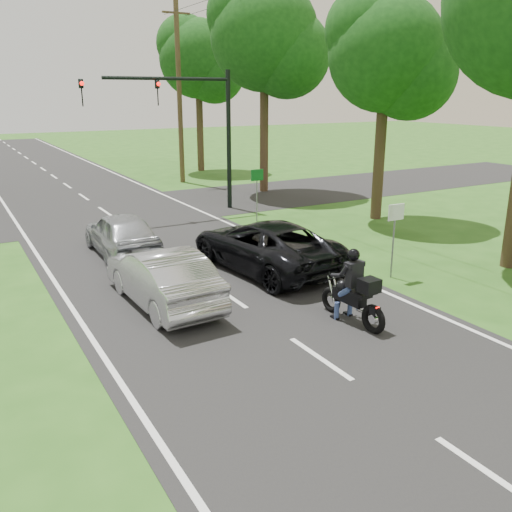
{
  "coord_description": "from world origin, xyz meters",
  "views": [
    {
      "loc": [
        -5.92,
        -7.75,
        5.04
      ],
      "look_at": [
        0.27,
        3.0,
        1.3
      ],
      "focal_mm": 38.0,
      "sensor_mm": 36.0,
      "label": 1
    }
  ],
  "objects_px": {
    "silver_sedan": "(162,277)",
    "silver_suv": "(121,233)",
    "motorcycle_rider": "(354,294)",
    "utility_pole_far": "(179,92)",
    "sign_white": "(395,223)",
    "sign_green": "(257,182)",
    "traffic_signal": "(189,115)",
    "dark_suv": "(265,245)"
  },
  "relations": [
    {
      "from": "silver_sedan",
      "to": "silver_suv",
      "type": "distance_m",
      "value": 4.74
    },
    {
      "from": "motorcycle_rider",
      "to": "utility_pole_far",
      "type": "relative_size",
      "value": 0.2
    },
    {
      "from": "silver_sedan",
      "to": "sign_white",
      "type": "distance_m",
      "value": 6.55
    },
    {
      "from": "silver_suv",
      "to": "sign_green",
      "type": "height_order",
      "value": "sign_green"
    },
    {
      "from": "silver_sedan",
      "to": "traffic_signal",
      "type": "distance_m",
      "value": 11.45
    },
    {
      "from": "sign_green",
      "to": "silver_suv",
      "type": "bearing_deg",
      "value": -162.23
    },
    {
      "from": "dark_suv",
      "to": "motorcycle_rider",
      "type": "bearing_deg",
      "value": 80.71
    },
    {
      "from": "dark_suv",
      "to": "utility_pole_far",
      "type": "distance_m",
      "value": 17.64
    },
    {
      "from": "traffic_signal",
      "to": "sign_green",
      "type": "bearing_deg",
      "value": -62.62
    },
    {
      "from": "silver_suv",
      "to": "utility_pole_far",
      "type": "distance_m",
      "value": 15.61
    },
    {
      "from": "silver_suv",
      "to": "traffic_signal",
      "type": "height_order",
      "value": "traffic_signal"
    },
    {
      "from": "motorcycle_rider",
      "to": "traffic_signal",
      "type": "bearing_deg",
      "value": 79.6
    },
    {
      "from": "motorcycle_rider",
      "to": "silver_suv",
      "type": "xyz_separation_m",
      "value": [
        -2.97,
        7.95,
        0.03
      ]
    },
    {
      "from": "silver_sedan",
      "to": "silver_suv",
      "type": "relative_size",
      "value": 1.03
    },
    {
      "from": "silver_suv",
      "to": "sign_white",
      "type": "xyz_separation_m",
      "value": [
        5.97,
        -6.02,
        0.88
      ]
    },
    {
      "from": "traffic_signal",
      "to": "sign_white",
      "type": "distance_m",
      "value": 11.39
    },
    {
      "from": "dark_suv",
      "to": "sign_green",
      "type": "height_order",
      "value": "sign_green"
    },
    {
      "from": "silver_sedan",
      "to": "traffic_signal",
      "type": "xyz_separation_m",
      "value": [
        4.99,
        9.72,
        3.42
      ]
    },
    {
      "from": "motorcycle_rider",
      "to": "utility_pole_far",
      "type": "bearing_deg",
      "value": 74.68
    },
    {
      "from": "motorcycle_rider",
      "to": "utility_pole_far",
      "type": "xyz_separation_m",
      "value": [
        4.5,
        20.95,
        4.39
      ]
    },
    {
      "from": "silver_suv",
      "to": "utility_pole_far",
      "type": "height_order",
      "value": "utility_pole_far"
    },
    {
      "from": "motorcycle_rider",
      "to": "utility_pole_far",
      "type": "height_order",
      "value": "utility_pole_far"
    },
    {
      "from": "motorcycle_rider",
      "to": "silver_sedan",
      "type": "relative_size",
      "value": 0.48
    },
    {
      "from": "utility_pole_far",
      "to": "dark_suv",
      "type": "bearing_deg",
      "value": -104.32
    },
    {
      "from": "silver_sedan",
      "to": "utility_pole_far",
      "type": "bearing_deg",
      "value": -116.09
    },
    {
      "from": "traffic_signal",
      "to": "utility_pole_far",
      "type": "height_order",
      "value": "utility_pole_far"
    },
    {
      "from": "traffic_signal",
      "to": "sign_green",
      "type": "height_order",
      "value": "traffic_signal"
    },
    {
      "from": "silver_sedan",
      "to": "sign_green",
      "type": "xyz_separation_m",
      "value": [
        6.56,
        6.71,
        0.88
      ]
    },
    {
      "from": "motorcycle_rider",
      "to": "dark_suv",
      "type": "bearing_deg",
      "value": 83.32
    },
    {
      "from": "silver_suv",
      "to": "sign_green",
      "type": "distance_m",
      "value": 6.54
    },
    {
      "from": "dark_suv",
      "to": "silver_suv",
      "type": "bearing_deg",
      "value": -53.61
    },
    {
      "from": "motorcycle_rider",
      "to": "utility_pole_far",
      "type": "distance_m",
      "value": 21.87
    },
    {
      "from": "traffic_signal",
      "to": "sign_white",
      "type": "relative_size",
      "value": 3.0
    },
    {
      "from": "silver_sedan",
      "to": "silver_suv",
      "type": "height_order",
      "value": "same"
    },
    {
      "from": "sign_white",
      "to": "silver_suv",
      "type": "bearing_deg",
      "value": 134.75
    },
    {
      "from": "utility_pole_far",
      "to": "sign_green",
      "type": "relative_size",
      "value": 4.71
    },
    {
      "from": "dark_suv",
      "to": "sign_green",
      "type": "xyz_separation_m",
      "value": [
        2.93,
        5.55,
        0.85
      ]
    },
    {
      "from": "motorcycle_rider",
      "to": "sign_white",
      "type": "height_order",
      "value": "sign_white"
    },
    {
      "from": "silver_suv",
      "to": "sign_white",
      "type": "height_order",
      "value": "sign_white"
    },
    {
      "from": "silver_suv",
      "to": "sign_white",
      "type": "distance_m",
      "value": 8.53
    },
    {
      "from": "dark_suv",
      "to": "utility_pole_far",
      "type": "height_order",
      "value": "utility_pole_far"
    },
    {
      "from": "silver_suv",
      "to": "sign_green",
      "type": "xyz_separation_m",
      "value": [
        6.17,
        1.98,
        0.88
      ]
    }
  ]
}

